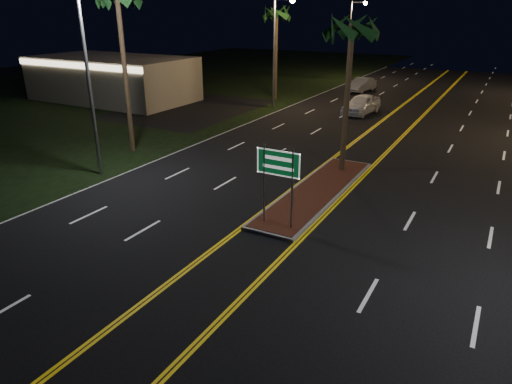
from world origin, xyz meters
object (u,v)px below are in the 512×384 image
Objects in this scene: palm_median at (352,27)px; palm_left_far at (277,13)px; highway_sign at (278,170)px; median_island at (317,191)px; streetlight_left_far at (353,31)px; commercial_building at (113,79)px; car_near at (361,103)px; streetlight_left_near at (92,64)px; streetlight_left_mid at (278,41)px; car_far at (362,83)px.

palm_left_far is at bearing 126.18° from palm_median.
highway_sign is at bearing -90.00° from palm_median.
streetlight_left_far is (-10.61, 37.00, 5.57)m from median_island.
palm_left_far reaches higher than median_island.
commercial_building is 2.70× the size of car_near.
highway_sign is 0.36× the size of streetlight_left_near.
median_island is 18.64m from car_near.
palm_left_far is at bearing 118.67° from streetlight_left_mid.
median_island is 29.13m from commercial_building.
commercial_building reaches higher than car_near.
car_near is at bearing 10.29° from streetlight_left_mid.
streetlight_left_far is 16.28m from palm_left_far.
highway_sign is at bearing -70.16° from car_far.
commercial_building is at bearing -148.75° from palm_left_far.
streetlight_left_near is 1.08× the size of palm_median.
streetlight_left_mid is at bearing 116.59° from highway_sign.
streetlight_left_near reaches higher than median_island.
car_near is at bearing 100.79° from median_island.
streetlight_left_mid is at bearing -90.00° from streetlight_left_far.
streetlight_left_near is 1.62× the size of car_near.
highway_sign is 28.77m from palm_left_far.
median_island is 1.14× the size of streetlight_left_near.
streetlight_left_mid reaches higher than car_far.
streetlight_left_near and streetlight_left_mid have the same top height.
car_far is at bearing 83.17° from streetlight_left_near.
streetlight_left_far is 35.18m from palm_median.
palm_left_far is 1.59× the size of car_near.
median_island is at bearing -26.55° from commercial_building.
highway_sign is at bearing -75.56° from streetlight_left_far.
streetlight_left_far is at bearing 106.00° from median_island.
streetlight_left_mid is 8.65m from car_near.
median_island is 30.01m from car_far.
commercial_building is 16.31m from streetlight_left_mid.
commercial_building is 1.67× the size of streetlight_left_near.
car_near is 1.12× the size of car_far.
streetlight_left_far reaches higher than palm_median.
streetlight_left_near is 1.82× the size of car_far.
streetlight_left_mid is (-10.61, 21.20, 3.25)m from highway_sign.
highway_sign is 22.81m from car_near.
highway_sign is at bearing -63.08° from palm_left_far.
palm_median reaches higher than car_near.
palm_median is 16.47m from car_near.
car_near is at bearing -16.20° from palm_left_far.
car_far is at bearing 104.71° from palm_median.
commercial_building is at bearing -122.65° from streetlight_left_far.
median_island is 0.68× the size of commercial_building.
median_island is 1.23× the size of palm_median.
streetlight_left_mid is 1.82× the size of car_far.
highway_sign is 42.67m from streetlight_left_far.
median_island is 4.80m from highway_sign.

